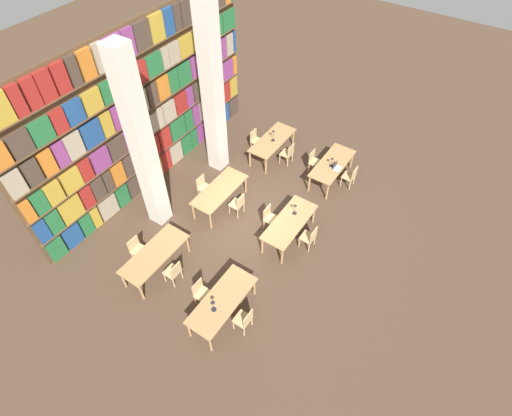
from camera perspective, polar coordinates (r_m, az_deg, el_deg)
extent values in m
plane|color=#4C3828|center=(13.25, -0.45, -1.75)|extent=(40.00, 40.00, 0.00)
cube|color=brown|center=(13.59, -15.51, 13.37)|extent=(9.70, 0.06, 5.50)
cube|color=brown|center=(15.24, -13.46, 4.93)|extent=(9.70, 0.35, 0.03)
cube|color=#236B38|center=(13.43, -26.71, -5.14)|extent=(0.50, 0.20, 0.79)
cube|color=navy|center=(13.55, -24.83, -3.54)|extent=(0.58, 0.20, 0.79)
cube|color=#236B38|center=(13.69, -23.18, -2.13)|extent=(0.39, 0.20, 0.79)
cube|color=#B7932D|center=(13.79, -22.07, -1.18)|extent=(0.28, 0.20, 0.79)
cube|color=tan|center=(13.96, -20.44, 0.22)|extent=(0.66, 0.20, 0.79)
cube|color=#236B38|center=(14.18, -18.65, 1.76)|extent=(0.46, 0.20, 0.79)
cube|color=#47382D|center=(14.38, -17.19, 3.01)|extent=(0.48, 0.20, 0.79)
cube|color=#236B38|center=(14.57, -15.89, 4.12)|extent=(0.42, 0.20, 0.79)
cube|color=orange|center=(14.83, -14.33, 5.44)|extent=(0.66, 0.20, 0.79)
cube|color=maroon|center=(15.10, -12.85, 6.69)|extent=(0.43, 0.20, 0.79)
cube|color=tan|center=(15.37, -11.51, 7.81)|extent=(0.59, 0.20, 0.79)
cube|color=#236B38|center=(15.69, -10.07, 9.00)|extent=(0.47, 0.20, 0.79)
cube|color=#236B38|center=(15.93, -9.03, 9.85)|extent=(0.35, 0.20, 0.79)
cube|color=#84387A|center=(16.17, -8.04, 10.66)|extent=(0.43, 0.20, 0.79)
cube|color=navy|center=(16.51, -6.79, 11.67)|extent=(0.56, 0.20, 0.79)
cube|color=#236B38|center=(16.91, -5.38, 12.79)|extent=(0.60, 0.20, 0.79)
cube|color=navy|center=(17.22, -4.37, 13.57)|extent=(0.25, 0.20, 0.79)
cube|color=#47382D|center=(17.54, -3.38, 14.35)|extent=(0.59, 0.20, 0.79)
cube|color=brown|center=(14.65, -14.09, 7.54)|extent=(9.70, 0.35, 0.03)
cube|color=navy|center=(12.76, -28.36, -2.84)|extent=(0.34, 0.20, 0.80)
cube|color=#236B38|center=(12.85, -27.00, -1.72)|extent=(0.41, 0.20, 0.80)
cube|color=#B7932D|center=(13.00, -25.02, -0.07)|extent=(0.70, 0.20, 0.80)
cube|color=maroon|center=(13.17, -23.12, 1.52)|extent=(0.37, 0.20, 0.80)
cube|color=#47382D|center=(13.31, -21.76, 2.65)|extent=(0.43, 0.20, 0.80)
cube|color=#47382D|center=(13.45, -20.52, 3.68)|extent=(0.29, 0.20, 0.80)
cube|color=orange|center=(13.61, -19.26, 4.71)|extent=(0.46, 0.20, 0.80)
cube|color=#47382D|center=(13.84, -17.60, 6.08)|extent=(0.58, 0.20, 0.80)
cube|color=maroon|center=(14.06, -16.13, 7.27)|extent=(0.33, 0.20, 0.80)
cube|color=maroon|center=(14.30, -14.73, 8.41)|extent=(0.61, 0.20, 0.80)
cube|color=maroon|center=(14.61, -13.05, 9.74)|extent=(0.52, 0.20, 0.80)
cube|color=#236B38|center=(14.97, -11.27, 11.14)|extent=(0.70, 0.20, 0.80)
cube|color=#236B38|center=(15.31, -9.76, 12.31)|extent=(0.39, 0.20, 0.80)
cube|color=#84387A|center=(15.56, -8.73, 13.10)|extent=(0.34, 0.20, 0.80)
cube|color=tan|center=(15.85, -7.61, 13.95)|extent=(0.46, 0.20, 0.80)
cube|color=navy|center=(16.12, -6.59, 14.70)|extent=(0.30, 0.20, 0.80)
cube|color=orange|center=(16.37, -5.70, 15.36)|extent=(0.41, 0.20, 0.80)
cube|color=maroon|center=(16.72, -4.56, 16.18)|extent=(0.53, 0.20, 0.80)
cube|color=#B7932D|center=(17.07, -3.45, 16.98)|extent=(0.45, 0.20, 0.80)
cube|color=brown|center=(14.10, -14.77, 10.37)|extent=(9.70, 0.35, 0.03)
cube|color=orange|center=(12.18, -29.91, -0.37)|extent=(0.27, 0.20, 0.69)
cube|color=#236B38|center=(12.26, -28.60, 0.69)|extent=(0.38, 0.20, 0.69)
cube|color=#B7932D|center=(12.38, -27.02, 1.97)|extent=(0.47, 0.20, 0.69)
cube|color=#B7932D|center=(12.55, -24.95, 3.65)|extent=(0.58, 0.20, 0.69)
cube|color=maroon|center=(12.71, -23.27, 5.00)|extent=(0.37, 0.20, 0.69)
cube|color=#84387A|center=(12.92, -21.43, 6.47)|extent=(0.60, 0.20, 0.69)
cube|color=#47382D|center=(13.18, -19.35, 8.11)|extent=(0.58, 0.20, 0.69)
cube|color=#84387A|center=(13.43, -17.63, 9.45)|extent=(0.49, 0.20, 0.69)
cube|color=maroon|center=(13.71, -15.89, 10.79)|extent=(0.61, 0.20, 0.69)
cube|color=tan|center=(14.02, -14.15, 12.10)|extent=(0.55, 0.20, 0.69)
cube|color=tan|center=(14.35, -12.45, 13.36)|extent=(0.56, 0.20, 0.69)
cube|color=maroon|center=(14.70, -10.80, 14.57)|extent=(0.53, 0.20, 0.69)
cube|color=#84387A|center=(14.97, -9.64, 15.40)|extent=(0.31, 0.20, 0.69)
cube|color=#47382D|center=(15.27, -8.39, 16.28)|extent=(0.52, 0.20, 0.69)
cube|color=maroon|center=(15.64, -7.00, 17.24)|extent=(0.48, 0.20, 0.69)
cube|color=#84387A|center=(15.99, -5.72, 18.11)|extent=(0.48, 0.20, 0.69)
cube|color=#84387A|center=(16.42, -4.30, 19.05)|extent=(0.67, 0.20, 0.69)
cube|color=orange|center=(16.76, -3.25, 19.73)|extent=(0.21, 0.20, 0.69)
cube|color=brown|center=(13.58, -15.52, 13.42)|extent=(9.70, 0.35, 0.03)
cube|color=tan|center=(11.61, -31.31, 3.03)|extent=(0.45, 0.20, 0.76)
cube|color=#47382D|center=(11.73, -29.45, 4.50)|extent=(0.40, 0.20, 0.76)
cube|color=orange|center=(11.86, -27.76, 5.82)|extent=(0.37, 0.20, 0.76)
cube|color=#84387A|center=(11.98, -26.28, 6.97)|extent=(0.33, 0.20, 0.76)
cube|color=tan|center=(12.13, -24.72, 8.17)|extent=(0.51, 0.20, 0.76)
cube|color=navy|center=(12.37, -22.51, 9.85)|extent=(0.63, 0.20, 0.76)
cube|color=#B7932D|center=(12.60, -20.71, 11.19)|extent=(0.36, 0.20, 0.76)
cube|color=#84387A|center=(12.77, -19.44, 12.13)|extent=(0.31, 0.20, 0.76)
cube|color=orange|center=(13.04, -17.65, 13.42)|extent=(0.66, 0.20, 0.76)
cube|color=tan|center=(13.31, -16.00, 14.60)|extent=(0.29, 0.20, 0.76)
cube|color=#47382D|center=(13.53, -14.75, 15.46)|extent=(0.39, 0.20, 0.76)
cube|color=orange|center=(13.81, -13.28, 16.47)|extent=(0.49, 0.20, 0.76)
cube|color=#236B38|center=(14.09, -11.93, 17.38)|extent=(0.42, 0.20, 0.76)
cube|color=#236B38|center=(14.42, -10.40, 18.39)|extent=(0.61, 0.20, 0.76)
cube|color=#84387A|center=(14.86, -8.56, 19.57)|extent=(0.69, 0.20, 0.76)
cube|color=#84387A|center=(15.25, -7.06, 20.50)|extent=(0.36, 0.20, 0.76)
cube|color=tan|center=(15.57, -5.93, 21.19)|extent=(0.51, 0.20, 0.76)
cube|color=#84387A|center=(15.87, -4.88, 21.81)|extent=(0.30, 0.20, 0.76)
cube|color=tan|center=(16.15, -3.98, 22.34)|extent=(0.36, 0.20, 0.76)
cube|color=navy|center=(16.36, -3.32, 22.72)|extent=(0.13, 0.20, 0.76)
cube|color=brown|center=(13.11, -16.36, 16.70)|extent=(9.70, 0.35, 0.03)
cube|color=#47382D|center=(11.26, -30.73, 7.92)|extent=(0.54, 0.20, 0.65)
cube|color=#236B38|center=(11.44, -28.43, 9.64)|extent=(0.58, 0.20, 0.65)
cube|color=maroon|center=(11.62, -26.47, 11.09)|extent=(0.38, 0.20, 0.65)
cube|color=navy|center=(11.81, -24.66, 12.40)|extent=(0.52, 0.20, 0.65)
cube|color=#B7932D|center=(12.06, -22.49, 13.95)|extent=(0.56, 0.20, 0.65)
cube|color=#236B38|center=(12.30, -20.66, 15.21)|extent=(0.36, 0.20, 0.65)
cube|color=#84387A|center=(12.50, -19.28, 16.15)|extent=(0.29, 0.20, 0.65)
cube|color=maroon|center=(12.67, -18.13, 16.92)|extent=(0.27, 0.20, 0.65)
cube|color=maroon|center=(12.93, -16.56, 17.95)|extent=(0.62, 0.20, 0.65)
cube|color=#236B38|center=(13.29, -14.52, 19.24)|extent=(0.63, 0.20, 0.65)
cube|color=tan|center=(13.59, -13.00, 20.18)|extent=(0.25, 0.20, 0.65)
cube|color=tan|center=(13.83, -11.83, 20.89)|extent=(0.47, 0.20, 0.65)
cube|color=#B7932D|center=(14.23, -10.03, 21.95)|extent=(0.70, 0.20, 0.65)
cube|color=#B7932D|center=(14.61, -8.46, 22.85)|extent=(0.33, 0.20, 0.65)
cube|color=maroon|center=(14.95, -7.15, 23.58)|extent=(0.52, 0.20, 0.65)
cube|color=#236B38|center=(15.34, -5.73, 24.34)|extent=(0.51, 0.20, 0.65)
cube|color=#236B38|center=(15.81, -4.12, 25.18)|extent=(0.69, 0.20, 0.65)
cube|color=brown|center=(12.69, -17.28, 20.21)|extent=(9.70, 0.35, 0.03)
cube|color=maroon|center=(10.89, -31.12, 13.06)|extent=(0.29, 0.20, 0.79)
cube|color=maroon|center=(11.01, -29.58, 14.14)|extent=(0.32, 0.20, 0.79)
cube|color=maroon|center=(11.15, -28.02, 15.22)|extent=(0.39, 0.20, 0.79)
cube|color=maroon|center=(11.33, -26.29, 16.39)|extent=(0.36, 0.20, 0.79)
cube|color=#47382D|center=(11.50, -24.78, 17.39)|extent=(0.29, 0.20, 0.79)
cube|color=orange|center=(11.69, -23.20, 18.41)|extent=(0.40, 0.20, 0.79)
cube|color=tan|center=(11.89, -21.60, 19.42)|extent=(0.31, 0.20, 0.79)
cube|color=#84387A|center=(12.14, -19.85, 20.49)|extent=(0.59, 0.20, 0.79)
cube|color=#84387A|center=(12.44, -17.94, 21.63)|extent=(0.39, 0.20, 0.79)
cube|color=#47382D|center=(12.74, -16.13, 22.67)|extent=(0.59, 0.20, 0.79)
cube|color=#B7932D|center=(13.10, -14.19, 23.75)|extent=(0.54, 0.20, 0.79)
cube|color=navy|center=(13.41, -12.61, 24.59)|extent=(0.40, 0.20, 0.79)
cube|color=#47382D|center=(13.66, -11.44, 25.20)|extent=(0.27, 0.20, 0.79)
cube|color=#47382D|center=(13.99, -9.93, 25.96)|extent=(0.61, 0.20, 0.79)
cube|color=#47382D|center=(14.42, -8.16, 26.83)|extent=(0.51, 0.20, 0.79)
cube|color=orange|center=(14.77, -6.79, 27.47)|extent=(0.38, 0.20, 0.79)
cube|color=silver|center=(11.68, -15.94, 8.42)|extent=(0.54, 0.54, 6.00)
cube|color=silver|center=(13.47, -6.22, 15.82)|extent=(0.54, 0.54, 6.00)
cube|color=tan|center=(10.74, -4.87, -13.00)|extent=(2.14, 0.86, 0.04)
cylinder|color=tan|center=(10.66, -6.52, -18.74)|extent=(0.07, 0.07, 0.72)
cylinder|color=tan|center=(11.35, -0.24, -11.21)|extent=(0.07, 0.07, 0.72)
cylinder|color=tan|center=(10.90, -9.54, -16.72)|extent=(0.07, 0.07, 0.72)
cylinder|color=tan|center=(11.57, -3.17, -9.53)|extent=(0.07, 0.07, 0.72)
cylinder|color=tan|center=(11.00, -3.24, -16.34)|extent=(0.04, 0.04, 0.40)
cylinder|color=tan|center=(11.12, -2.11, -14.96)|extent=(0.04, 0.04, 0.40)
cylinder|color=tan|center=(10.91, -1.72, -17.25)|extent=(0.04, 0.04, 0.40)
cylinder|color=tan|center=(11.03, -0.61, -15.84)|extent=(0.04, 0.04, 0.40)
cube|color=tan|center=(10.82, -1.95, -15.58)|extent=(0.42, 0.40, 0.04)
cube|color=tan|center=(10.56, -1.13, -15.53)|extent=(0.40, 0.03, 0.42)
cylinder|color=tan|center=(11.43, -6.15, -12.50)|extent=(0.04, 0.04, 0.40)
cylinder|color=tan|center=(11.31, -7.30, -13.79)|extent=(0.04, 0.04, 0.40)
cylinder|color=tan|center=(11.56, -7.50, -11.65)|extent=(0.04, 0.04, 0.40)
cylinder|color=tan|center=(11.44, -8.66, -12.91)|extent=(0.04, 0.04, 0.40)
cube|color=tan|center=(11.24, -7.51, -12.15)|extent=(0.42, 0.40, 0.04)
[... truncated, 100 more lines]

